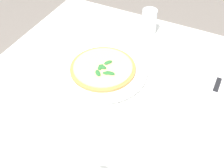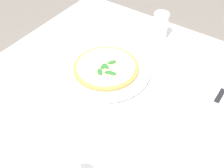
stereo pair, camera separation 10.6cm
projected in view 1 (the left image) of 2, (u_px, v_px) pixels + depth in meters
name	position (u px, v px, depth m)	size (l,w,h in m)	color
dining_table	(121.00, 127.00, 1.10)	(1.16, 1.16, 0.74)	white
pizza_plate	(103.00, 70.00, 1.12)	(0.35, 0.35, 0.02)	white
pizza	(103.00, 68.00, 1.11)	(0.26, 0.26, 0.02)	#C68E47
coffee_cup_center_back	(203.00, 160.00, 0.82)	(0.13, 0.13, 0.07)	white
water_glass_left_edge	(149.00, 24.00, 1.28)	(0.07, 0.07, 0.12)	white
napkin_folded	(213.00, 96.00, 1.03)	(0.22, 0.13, 0.02)	white
dinner_knife	(214.00, 94.00, 1.02)	(0.20, 0.02, 0.01)	silver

